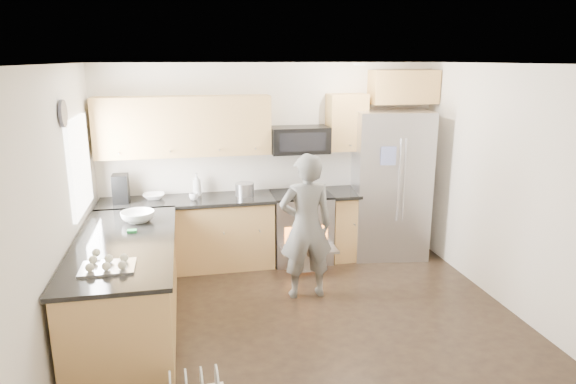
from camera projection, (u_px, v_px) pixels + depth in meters
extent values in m
plane|color=black|center=(304.00, 322.00, 5.33)|extent=(4.50, 4.50, 0.00)
cube|color=white|center=(271.00, 162.00, 6.89)|extent=(4.50, 0.04, 2.60)
cube|color=white|center=(381.00, 288.00, 3.10)|extent=(4.50, 0.04, 2.60)
cube|color=white|center=(59.00, 215.00, 4.56)|extent=(0.04, 4.00, 2.60)
cube|color=white|center=(511.00, 190.00, 5.43)|extent=(0.04, 4.00, 2.60)
cube|color=white|center=(306.00, 64.00, 4.67)|extent=(4.50, 4.00, 0.04)
cube|color=white|center=(79.00, 165.00, 5.45)|extent=(0.04, 1.00, 1.00)
cylinder|color=#FAE5C8|center=(360.00, 64.00, 5.89)|extent=(0.14, 0.14, 0.02)
cylinder|color=#474754|center=(63.00, 114.00, 4.78)|extent=(0.03, 0.26, 0.26)
cube|color=tan|center=(189.00, 236.00, 6.61)|extent=(2.15, 0.60, 0.87)
cube|color=black|center=(187.00, 201.00, 6.48)|extent=(2.19, 0.64, 0.04)
cube|color=tan|center=(347.00, 225.00, 7.02)|extent=(0.50, 0.60, 0.87)
cube|color=black|center=(348.00, 192.00, 6.89)|extent=(0.54, 0.64, 0.04)
cube|color=tan|center=(184.00, 126.00, 6.39)|extent=(2.16, 0.33, 0.74)
cube|color=tan|center=(347.00, 122.00, 6.80)|extent=(0.50, 0.33, 0.74)
cube|color=tan|center=(403.00, 87.00, 6.83)|extent=(0.90, 0.33, 0.44)
imported|color=white|center=(154.00, 196.00, 6.49)|extent=(0.27, 0.27, 0.07)
imported|color=silver|center=(197.00, 184.00, 6.61)|extent=(0.11, 0.12, 0.30)
imported|color=silver|center=(194.00, 197.00, 6.44)|extent=(0.11, 0.11, 0.09)
cylinder|color=#B7B7BC|center=(245.00, 189.00, 6.63)|extent=(0.24, 0.24, 0.17)
cube|color=black|center=(121.00, 189.00, 6.29)|extent=(0.19, 0.23, 0.35)
cylinder|color=#B7B7BC|center=(359.00, 189.00, 6.86)|extent=(0.09, 0.09, 0.07)
cube|color=tan|center=(128.00, 287.00, 5.11)|extent=(0.90, 2.30, 0.87)
cube|color=black|center=(124.00, 243.00, 5.00)|extent=(0.96, 2.36, 0.04)
imported|color=white|center=(138.00, 217.00, 5.58)|extent=(0.36, 0.36, 0.11)
cube|color=green|center=(132.00, 231.00, 5.24)|extent=(0.09, 0.07, 0.03)
cube|color=#B7B7BC|center=(107.00, 264.00, 4.32)|extent=(0.45, 0.34, 0.09)
cube|color=#B7B7BC|center=(301.00, 228.00, 6.87)|extent=(0.76, 0.62, 0.90)
cube|color=black|center=(301.00, 194.00, 6.76)|extent=(0.76, 0.60, 0.03)
cube|color=orange|center=(306.00, 239.00, 6.59)|extent=(0.56, 0.02, 0.34)
cube|color=#B7B7BC|center=(309.00, 250.00, 6.45)|extent=(0.70, 0.34, 0.03)
cube|color=silver|center=(310.00, 261.00, 6.44)|extent=(0.24, 0.03, 0.28)
cube|color=black|center=(299.00, 140.00, 6.69)|extent=(0.76, 0.40, 0.34)
cube|color=#B7B7BC|center=(389.00, 184.00, 6.98)|extent=(1.07, 0.89, 1.99)
cylinder|color=#B7B7BC|center=(399.00, 180.00, 6.57)|extent=(0.03, 0.03, 1.08)
cylinder|color=#B7B7BC|center=(404.00, 180.00, 6.58)|extent=(0.03, 0.03, 1.08)
cube|color=#FF93CB|center=(416.00, 196.00, 6.67)|extent=(0.26, 0.04, 0.32)
cube|color=#8896DA|center=(388.00, 156.00, 6.46)|extent=(0.19, 0.03, 0.24)
imported|color=slate|center=(306.00, 227.00, 5.72)|extent=(0.61, 0.41, 1.66)
cylinder|color=silver|center=(217.00, 382.00, 4.05)|extent=(0.03, 0.28, 0.28)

